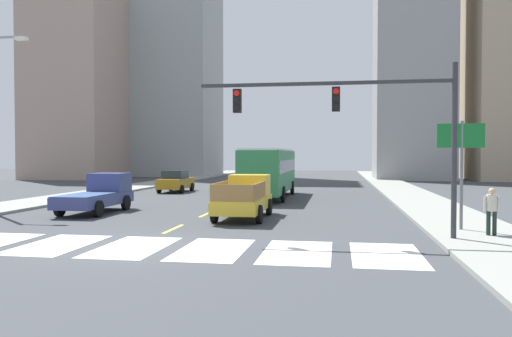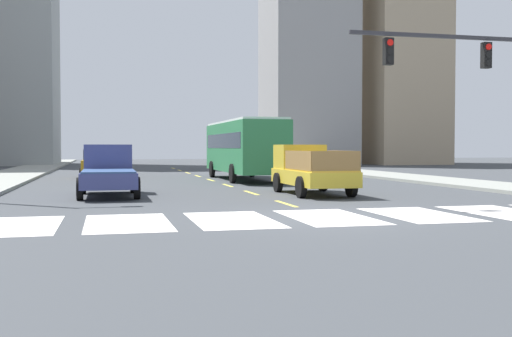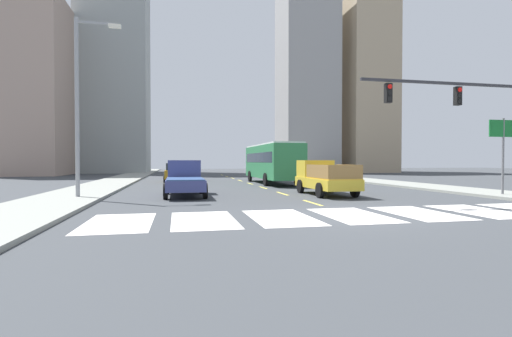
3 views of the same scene
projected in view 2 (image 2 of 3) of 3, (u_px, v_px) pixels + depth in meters
name	position (u px, v px, depth m)	size (l,w,h in m)	color
ground_plane	(329.00, 217.00, 16.46)	(160.00, 160.00, 0.00)	#3A3D41
sidewalk_right	(405.00, 177.00, 36.64)	(3.66, 110.00, 0.15)	gray
crosswalk_stripe_0	(14.00, 226.00, 14.61)	(2.04, 3.86, 0.01)	white
crosswalk_stripe_1	(128.00, 223.00, 15.22)	(2.04, 3.86, 0.01)	white
crosswalk_stripe_2	(232.00, 220.00, 15.84)	(2.04, 3.86, 0.01)	white
crosswalk_stripe_3	(329.00, 217.00, 16.46)	(2.04, 3.86, 0.01)	white
crosswalk_stripe_4	(418.00, 214.00, 17.07)	(2.04, 3.86, 0.01)	white
crosswalk_stripe_5	(502.00, 212.00, 17.69)	(2.04, 3.86, 0.01)	white
lane_dash_0	(286.00, 204.00, 20.34)	(0.16, 2.40, 0.01)	#E1CA46
lane_dash_1	(251.00, 193.00, 25.20)	(0.16, 2.40, 0.01)	#E1CA46
lane_dash_2	(228.00, 185.00, 30.05)	(0.16, 2.40, 0.01)	#E1CA46
lane_dash_3	(211.00, 180.00, 34.91)	(0.16, 2.40, 0.01)	#E1CA46
lane_dash_4	(198.00, 176.00, 39.76)	(0.16, 2.40, 0.01)	#E1CA46
lane_dash_5	(188.00, 173.00, 44.62)	(0.16, 2.40, 0.01)	#E1CA46
lane_dash_6	(180.00, 170.00, 49.48)	(0.16, 2.40, 0.01)	#E1CA46
lane_dash_7	(173.00, 168.00, 54.33)	(0.16, 2.40, 0.01)	#E1CA46
pickup_stakebed	(309.00, 170.00, 24.72)	(2.18, 5.20, 1.96)	gold
pickup_dark	(108.00, 171.00, 23.86)	(2.18, 5.20, 1.96)	navy
city_bus	(244.00, 145.00, 34.98)	(2.72, 10.80, 3.32)	#2B7847
sedan_near_left	(98.00, 164.00, 37.39)	(2.02, 4.40, 1.72)	#A27316
block_mid_left	(308.00, 18.00, 65.49)	(8.83, 8.18, 30.98)	#979695
block_mid_right	(394.00, 33.00, 69.04)	(7.98, 11.98, 29.18)	tan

